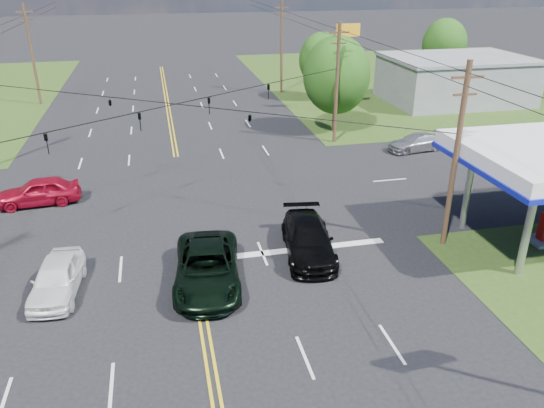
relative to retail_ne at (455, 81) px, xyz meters
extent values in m
plane|color=black|center=(-30.00, -20.00, -2.20)|extent=(280.00, 280.00, 0.00)
cube|color=#284215|center=(5.00, 12.00, -2.20)|extent=(46.00, 48.00, 0.03)
cube|color=silver|center=(-25.00, -28.00, -2.20)|extent=(10.00, 0.50, 0.02)
cube|color=slate|center=(0.00, 0.00, 0.00)|extent=(14.00, 10.00, 4.40)
cylinder|color=#A5A5AA|center=(-15.00, -32.50, 0.12)|extent=(0.36, 0.36, 4.65)
cylinder|color=#A5A5AA|center=(-15.00, -27.50, 0.12)|extent=(0.36, 0.36, 4.65)
cylinder|color=#3F2B1A|center=(-17.00, -29.00, 2.55)|extent=(0.28, 0.28, 9.50)
cube|color=#3F2B1A|center=(-17.00, -29.00, 6.50)|extent=(1.60, 0.12, 0.12)
cube|color=#3F2B1A|center=(-17.00, -29.00, 5.70)|extent=(1.20, 0.10, 0.10)
cylinder|color=#3F2B1A|center=(-17.00, -11.00, 2.55)|extent=(0.28, 0.28, 9.50)
cube|color=#3F2B1A|center=(-17.00, -11.00, 6.50)|extent=(1.60, 0.12, 0.12)
cube|color=#3F2B1A|center=(-17.00, -11.00, 5.70)|extent=(1.20, 0.10, 0.10)
cylinder|color=#3F2B1A|center=(-43.00, 8.00, 2.80)|extent=(0.28, 0.28, 10.00)
cube|color=#3F2B1A|center=(-43.00, 8.00, 7.00)|extent=(1.60, 0.12, 0.12)
cube|color=#3F2B1A|center=(-43.00, 8.00, 6.20)|extent=(1.20, 0.10, 0.10)
cylinder|color=#3F2B1A|center=(-17.00, 8.00, 2.80)|extent=(0.28, 0.28, 10.00)
cube|color=#3F2B1A|center=(-17.00, 8.00, 7.00)|extent=(1.60, 0.12, 0.12)
cube|color=#3F2B1A|center=(-17.00, 8.00, 6.20)|extent=(1.20, 0.10, 0.10)
imported|color=black|center=(-36.50, -24.50, 3.22)|extent=(0.17, 0.21, 1.05)
imported|color=black|center=(-32.08, -21.44, 3.22)|extent=(0.17, 0.21, 1.05)
imported|color=black|center=(-27.92, -18.56, 3.22)|extent=(0.17, 0.21, 1.05)
imported|color=black|center=(-23.50, -15.50, 3.22)|extent=(0.17, 0.21, 1.05)
imported|color=black|center=(-33.90, -17.30, 3.50)|extent=(1.24, 0.26, 0.50)
imported|color=black|center=(-26.10, -22.70, 3.50)|extent=(1.24, 0.26, 0.50)
cylinder|color=black|center=(-17.00, -22.00, 6.70)|extent=(0.04, 100.00, 0.04)
cylinder|color=black|center=(-17.00, -22.00, 6.10)|extent=(0.04, 100.00, 0.04)
cylinder|color=#3F2B1A|center=(-16.00, -8.00, -0.55)|extent=(0.36, 0.36, 3.30)
ellipsoid|color=#1A4312|center=(-16.00, -8.00, 2.67)|extent=(5.70, 5.70, 6.60)
cylinder|color=#3F2B1A|center=(-13.50, 4.00, -0.77)|extent=(0.36, 0.36, 2.86)
ellipsoid|color=#1A4312|center=(-13.50, 4.00, 2.03)|extent=(4.94, 4.94, 5.72)
cylinder|color=#3F2B1A|center=(4.00, 10.00, -0.66)|extent=(0.36, 0.36, 3.08)
ellipsoid|color=#1A4312|center=(4.00, 10.00, 2.35)|extent=(5.32, 5.32, 6.16)
imported|color=black|center=(-29.50, -30.19, -1.33)|extent=(3.56, 6.56, 1.75)
imported|color=black|center=(-24.25, -28.50, -1.37)|extent=(3.08, 6.00, 1.67)
imported|color=white|center=(-36.08, -29.53, -1.41)|extent=(2.25, 4.78, 1.58)
imported|color=#A10B22|center=(-38.59, -19.00, -1.38)|extent=(4.98, 2.35, 1.65)
imported|color=#A1A1A5|center=(-11.40, -14.50, -1.53)|extent=(4.85, 2.48, 1.35)
cylinder|color=#A5A5AA|center=(-13.00, -2.00, 2.02)|extent=(0.20, 0.20, 8.43)
cube|color=#FCA91A|center=(-13.00, -2.00, 5.63)|extent=(2.32, 0.28, 1.16)
camera|label=1|loc=(-31.07, -51.07, 11.22)|focal=35.00mm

